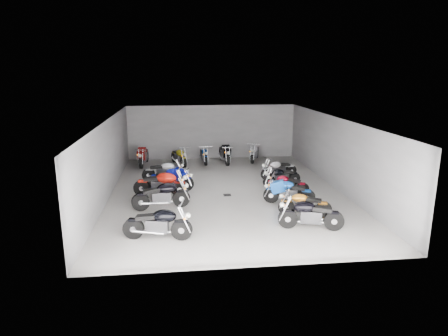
# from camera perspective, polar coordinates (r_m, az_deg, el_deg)

# --- Properties ---
(ground) EXTENTS (14.00, 14.00, 0.00)m
(ground) POSITION_cam_1_polar(r_m,az_deg,el_deg) (17.70, 0.26, -3.40)
(ground) COLOR #A09D98
(ground) RESTS_ON ground
(wall_back) EXTENTS (10.00, 0.10, 3.20)m
(wall_back) POSITION_cam_1_polar(r_m,az_deg,el_deg) (24.14, -1.73, 5.17)
(wall_back) COLOR gray
(wall_back) RESTS_ON ground
(wall_left) EXTENTS (0.10, 14.00, 3.20)m
(wall_left) POSITION_cam_1_polar(r_m,az_deg,el_deg) (17.43, -16.29, 1.20)
(wall_left) COLOR gray
(wall_left) RESTS_ON ground
(wall_right) EXTENTS (0.10, 14.00, 3.20)m
(wall_right) POSITION_cam_1_polar(r_m,az_deg,el_deg) (18.55, 15.80, 1.98)
(wall_right) COLOR gray
(wall_right) RESTS_ON ground
(ceiling) EXTENTS (10.00, 14.00, 0.04)m
(ceiling) POSITION_cam_1_polar(r_m,az_deg,el_deg) (17.02, 0.27, 7.01)
(ceiling) COLOR black
(ceiling) RESTS_ON wall_back
(drain_grate) EXTENTS (0.32, 0.32, 0.01)m
(drain_grate) POSITION_cam_1_polar(r_m,az_deg,el_deg) (17.22, 0.46, -3.87)
(drain_grate) COLOR black
(drain_grate) RESTS_ON ground
(motorcycle_left_a) EXTENTS (2.22, 0.60, 0.98)m
(motorcycle_left_a) POSITION_cam_1_polar(r_m,az_deg,el_deg) (12.88, -9.38, -7.82)
(motorcycle_left_a) COLOR black
(motorcycle_left_a) RESTS_ON ground
(motorcycle_left_c) EXTENTS (2.26, 0.60, 1.00)m
(motorcycle_left_c) POSITION_cam_1_polar(r_m,az_deg,el_deg) (15.61, -8.87, -3.86)
(motorcycle_left_c) COLOR black
(motorcycle_left_c) RESTS_ON ground
(motorcycle_left_d) EXTENTS (2.34, 0.71, 1.04)m
(motorcycle_left_d) POSITION_cam_1_polar(r_m,az_deg,el_deg) (17.02, -8.92, -2.29)
(motorcycle_left_d) COLOR black
(motorcycle_left_d) RESTS_ON ground
(motorcycle_left_e) EXTENTS (2.08, 0.85, 0.95)m
(motorcycle_left_e) POSITION_cam_1_polar(r_m,az_deg,el_deg) (17.99, -7.56, -1.51)
(motorcycle_left_e) COLOR black
(motorcycle_left_e) RESTS_ON ground
(motorcycle_left_f) EXTENTS (2.07, 0.45, 0.91)m
(motorcycle_left_f) POSITION_cam_1_polar(r_m,az_deg,el_deg) (19.46, -8.59, -0.44)
(motorcycle_left_f) COLOR black
(motorcycle_left_f) RESTS_ON ground
(motorcycle_right_a) EXTENTS (2.17, 0.70, 0.97)m
(motorcycle_right_a) POSITION_cam_1_polar(r_m,az_deg,el_deg) (13.80, 12.19, -6.49)
(motorcycle_right_a) COLOR black
(motorcycle_right_a) RESTS_ON ground
(motorcycle_right_b) EXTENTS (1.89, 0.72, 0.85)m
(motorcycle_right_b) POSITION_cam_1_polar(r_m,az_deg,el_deg) (14.96, 11.40, -5.07)
(motorcycle_right_b) COLOR black
(motorcycle_right_b) RESTS_ON ground
(motorcycle_right_c) EXTENTS (2.01, 0.78, 0.91)m
(motorcycle_right_c) POSITION_cam_1_polar(r_m,az_deg,el_deg) (16.19, 9.20, -3.40)
(motorcycle_right_c) COLOR black
(motorcycle_right_c) RESTS_ON ground
(motorcycle_right_d) EXTENTS (1.75, 0.87, 0.82)m
(motorcycle_right_d) POSITION_cam_1_polar(r_m,az_deg,el_deg) (17.44, 8.98, -2.30)
(motorcycle_right_d) COLOR black
(motorcycle_right_d) RESTS_ON ground
(motorcycle_right_e) EXTENTS (1.88, 0.66, 0.85)m
(motorcycle_right_e) POSITION_cam_1_polar(r_m,az_deg,el_deg) (18.57, 8.21, -1.23)
(motorcycle_right_e) COLOR black
(motorcycle_right_e) RESTS_ON ground
(motorcycle_right_f) EXTENTS (1.95, 0.75, 0.88)m
(motorcycle_right_f) POSITION_cam_1_polar(r_m,az_deg,el_deg) (19.89, 7.79, -0.14)
(motorcycle_right_f) COLOR black
(motorcycle_right_f) RESTS_ON ground
(motorcycle_back_a) EXTENTS (0.51, 2.32, 1.02)m
(motorcycle_back_a) POSITION_cam_1_polar(r_m,az_deg,el_deg) (22.83, -11.44, 1.73)
(motorcycle_back_a) COLOR black
(motorcycle_back_a) RESTS_ON ground
(motorcycle_back_b) EXTENTS (0.87, 2.02, 0.92)m
(motorcycle_back_b) POSITION_cam_1_polar(r_m,az_deg,el_deg) (22.59, -6.46, 1.65)
(motorcycle_back_b) COLOR black
(motorcycle_back_b) RESTS_ON ground
(motorcycle_back_c) EXTENTS (0.43, 1.99, 0.88)m
(motorcycle_back_c) POSITION_cam_1_polar(r_m,az_deg,el_deg) (23.01, -2.87, 1.88)
(motorcycle_back_c) COLOR black
(motorcycle_back_c) RESTS_ON ground
(motorcycle_back_d) EXTENTS (0.52, 2.34, 1.03)m
(motorcycle_back_d) POSITION_cam_1_polar(r_m,az_deg,el_deg) (23.03, 0.07, 2.12)
(motorcycle_back_d) COLOR black
(motorcycle_back_d) RESTS_ON ground
(motorcycle_back_e) EXTENTS (0.86, 2.04, 0.94)m
(motorcycle_back_e) POSITION_cam_1_polar(r_m,az_deg,el_deg) (23.55, 4.37, 2.21)
(motorcycle_back_e) COLOR black
(motorcycle_back_e) RESTS_ON ground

